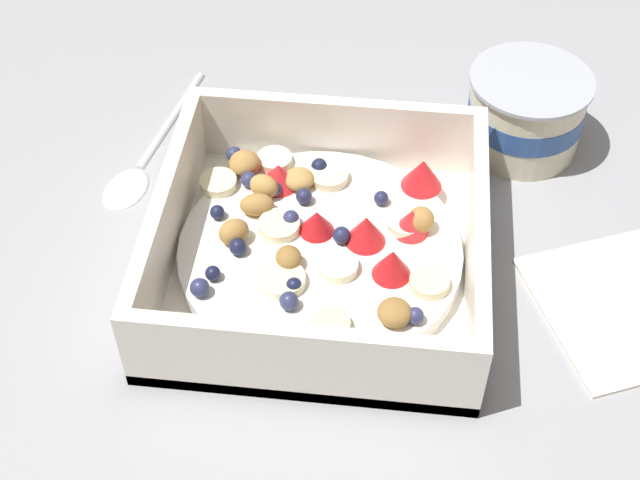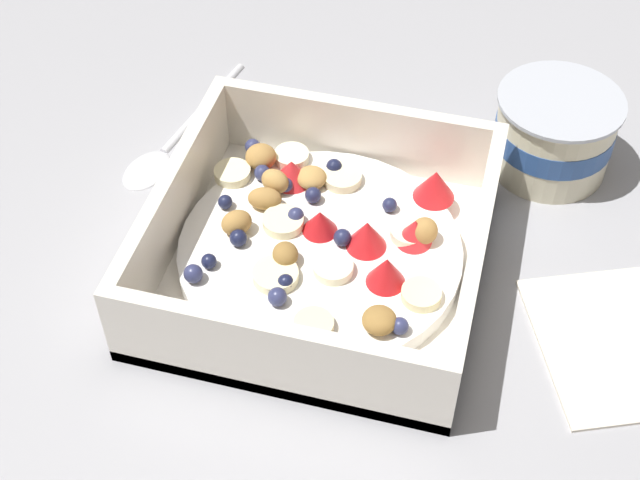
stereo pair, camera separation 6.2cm
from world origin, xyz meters
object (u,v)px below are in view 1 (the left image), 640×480
Objects in this scene: spoon at (140,163)px; yogurt_cup at (525,112)px; fruit_bowl at (321,247)px; folded_napkin at (631,304)px.

spoon is 0.30m from yogurt_cup.
fruit_bowl is 0.21m from folded_napkin.
spoon is (-0.15, 0.09, -0.02)m from fruit_bowl.
folded_napkin is at bearing -15.21° from spoon.
yogurt_cup reaches higher than folded_napkin.
fruit_bowl is at bearing -134.17° from yogurt_cup.
spoon is at bearing 164.79° from folded_napkin.
fruit_bowl is at bearing 176.75° from folded_napkin.
spoon is 1.84× the size of yogurt_cup.
yogurt_cup is 0.18m from folded_napkin.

